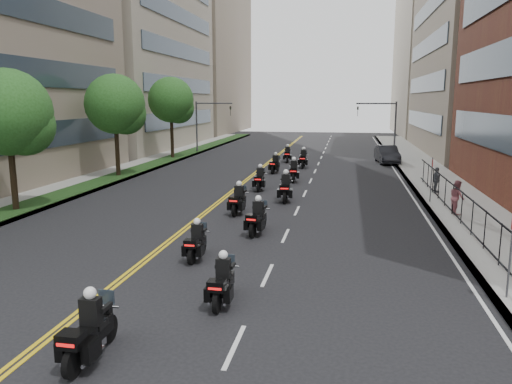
% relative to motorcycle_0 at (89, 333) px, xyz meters
% --- Properties ---
extents(ground, '(160.00, 160.00, 0.00)m').
position_rel_motorcycle_0_xyz_m(ground, '(-0.14, 1.21, -0.67)').
color(ground, black).
rests_on(ground, ground).
extents(sidewalk_right, '(4.00, 90.00, 0.15)m').
position_rel_motorcycle_0_xyz_m(sidewalk_right, '(11.86, 26.21, -0.60)').
color(sidewalk_right, gray).
rests_on(sidewalk_right, ground).
extents(sidewalk_left, '(4.00, 90.00, 0.15)m').
position_rel_motorcycle_0_xyz_m(sidewalk_left, '(-12.14, 26.21, -0.60)').
color(sidewalk_left, gray).
rests_on(sidewalk_left, ground).
extents(grass_strip, '(2.00, 90.00, 0.04)m').
position_rel_motorcycle_0_xyz_m(grass_strip, '(-11.34, 26.21, -0.50)').
color(grass_strip, black).
rests_on(grass_strip, sidewalk_left).
extents(building_right_tan, '(15.11, 28.00, 30.00)m').
position_rel_motorcycle_0_xyz_m(building_right_tan, '(21.34, 49.21, 14.33)').
color(building_right_tan, gray).
rests_on(building_right_tan, ground).
extents(building_right_far, '(15.00, 28.00, 26.00)m').
position_rel_motorcycle_0_xyz_m(building_right_far, '(21.36, 79.21, 12.33)').
color(building_right_far, gray).
rests_on(building_right_far, ground).
extents(building_left_mid, '(16.11, 28.00, 34.00)m').
position_rel_motorcycle_0_xyz_m(building_left_mid, '(-22.12, 49.21, 16.33)').
color(building_left_mid, gray).
rests_on(building_left_mid, ground).
extents(building_left_far, '(16.00, 28.00, 26.00)m').
position_rel_motorcycle_0_xyz_m(building_left_far, '(-22.14, 79.21, 12.33)').
color(building_left_far, gray).
rests_on(building_left_far, ground).
extents(iron_fence, '(0.05, 28.00, 1.50)m').
position_rel_motorcycle_0_xyz_m(iron_fence, '(10.86, 13.21, 0.23)').
color(iron_fence, black).
rests_on(iron_fence, sidewalk_right).
extents(street_trees, '(4.40, 38.40, 7.98)m').
position_rel_motorcycle_0_xyz_m(street_trees, '(-11.18, 19.82, 4.46)').
color(street_trees, '#2F2215').
rests_on(street_trees, ground).
extents(traffic_signal_right, '(4.09, 0.20, 5.60)m').
position_rel_motorcycle_0_xyz_m(traffic_signal_right, '(9.40, 43.21, 3.03)').
color(traffic_signal_right, '#3F3F44').
rests_on(traffic_signal_right, ground).
extents(traffic_signal_left, '(4.09, 0.20, 5.60)m').
position_rel_motorcycle_0_xyz_m(traffic_signal_left, '(-9.68, 43.21, 3.03)').
color(traffic_signal_left, '#3F3F44').
rests_on(traffic_signal_left, ground).
extents(motorcycle_0, '(0.53, 2.30, 1.70)m').
position_rel_motorcycle_0_xyz_m(motorcycle_0, '(0.00, 0.00, 0.00)').
color(motorcycle_0, black).
rests_on(motorcycle_0, ground).
extents(motorcycle_1, '(0.48, 2.11, 1.56)m').
position_rel_motorcycle_0_xyz_m(motorcycle_1, '(2.16, 3.64, -0.05)').
color(motorcycle_1, black).
rests_on(motorcycle_1, ground).
extents(motorcycle_2, '(0.47, 2.07, 1.53)m').
position_rel_motorcycle_0_xyz_m(motorcycle_2, '(0.22, 7.46, -0.07)').
color(motorcycle_2, black).
rests_on(motorcycle_2, ground).
extents(motorcycle_3, '(0.66, 2.29, 1.69)m').
position_rel_motorcycle_0_xyz_m(motorcycle_3, '(1.80, 11.35, -0.00)').
color(motorcycle_3, black).
rests_on(motorcycle_3, ground).
extents(motorcycle_4, '(0.57, 2.29, 1.69)m').
position_rel_motorcycle_0_xyz_m(motorcycle_4, '(0.15, 15.02, -0.00)').
color(motorcycle_4, black).
rests_on(motorcycle_4, ground).
extents(motorcycle_5, '(0.61, 2.50, 1.84)m').
position_rel_motorcycle_0_xyz_m(motorcycle_5, '(2.15, 18.64, 0.06)').
color(motorcycle_5, black).
rests_on(motorcycle_5, ground).
extents(motorcycle_6, '(0.54, 2.30, 1.70)m').
position_rel_motorcycle_0_xyz_m(motorcycle_6, '(0.08, 21.91, -0.00)').
color(motorcycle_6, black).
rests_on(motorcycle_6, ground).
extents(motorcycle_7, '(0.61, 2.39, 1.76)m').
position_rel_motorcycle_0_xyz_m(motorcycle_7, '(1.87, 25.74, 0.02)').
color(motorcycle_7, black).
rests_on(motorcycle_7, ground).
extents(motorcycle_8, '(0.63, 2.25, 1.66)m').
position_rel_motorcycle_0_xyz_m(motorcycle_8, '(-0.04, 29.74, -0.02)').
color(motorcycle_8, black).
rests_on(motorcycle_8, ground).
extents(motorcycle_9, '(0.55, 2.42, 1.79)m').
position_rel_motorcycle_0_xyz_m(motorcycle_9, '(1.91, 33.32, 0.03)').
color(motorcycle_9, black).
rests_on(motorcycle_9, ground).
extents(motorcycle_10, '(0.60, 2.28, 1.68)m').
position_rel_motorcycle_0_xyz_m(motorcycle_10, '(0.11, 36.93, -0.01)').
color(motorcycle_10, black).
rests_on(motorcycle_10, ground).
extents(parked_sedan, '(2.19, 5.03, 1.61)m').
position_rel_motorcycle_0_xyz_m(parked_sedan, '(9.26, 37.76, 0.13)').
color(parked_sedan, black).
rests_on(parked_sedan, ground).
extents(pedestrian_b, '(0.76, 0.92, 1.71)m').
position_rel_motorcycle_0_xyz_m(pedestrian_b, '(11.06, 16.26, 0.34)').
color(pedestrian_b, '#965259').
rests_on(pedestrian_b, sidewalk_right).
extents(pedestrian_c, '(0.56, 0.98, 1.57)m').
position_rel_motorcycle_0_xyz_m(pedestrian_c, '(11.06, 22.25, 0.26)').
color(pedestrian_c, '#46484F').
rests_on(pedestrian_c, sidewalk_right).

